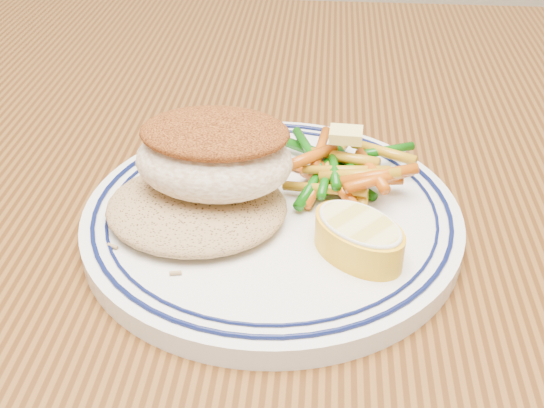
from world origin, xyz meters
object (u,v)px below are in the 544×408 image
(fish_fillet, at_px, (214,154))
(lemon_wedge, at_px, (359,236))
(vegetable_pile, at_px, (343,170))
(plate, at_px, (272,217))
(dining_table, at_px, (234,307))
(rice_pilaf, at_px, (196,203))

(fish_fillet, height_order, lemon_wedge, fish_fillet)
(vegetable_pile, bearing_deg, plate, -144.59)
(vegetable_pile, relative_size, lemon_wedge, 1.34)
(dining_table, xyz_separation_m, rice_pilaf, (-0.02, -0.04, 0.12))
(plate, relative_size, vegetable_pile, 2.33)
(fish_fillet, distance_m, lemon_wedge, 0.10)
(plate, relative_size, fish_fillet, 2.43)
(dining_table, relative_size, fish_fillet, 14.65)
(plate, bearing_deg, fish_fillet, -179.62)
(dining_table, relative_size, plate, 6.03)
(plate, height_order, fish_fillet, fish_fillet)
(rice_pilaf, bearing_deg, lemon_wedge, -15.92)
(fish_fillet, xyz_separation_m, lemon_wedge, (0.09, -0.04, -0.03))
(rice_pilaf, bearing_deg, plate, 14.13)
(fish_fillet, bearing_deg, vegetable_pile, 21.74)
(dining_table, bearing_deg, fish_fillet, -99.41)
(dining_table, xyz_separation_m, lemon_wedge, (0.09, -0.07, 0.13))
(dining_table, distance_m, vegetable_pile, 0.15)
(dining_table, relative_size, lemon_wedge, 18.80)
(plate, bearing_deg, lemon_wedge, -36.84)
(dining_table, bearing_deg, rice_pilaf, -112.60)
(fish_fillet, relative_size, vegetable_pile, 0.96)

